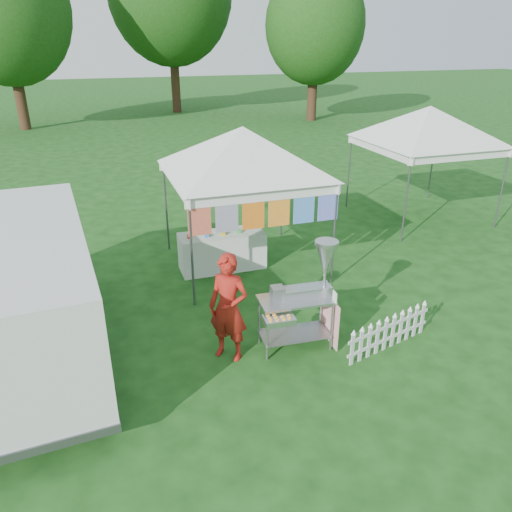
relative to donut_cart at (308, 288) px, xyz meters
name	(u,v)px	position (x,y,z in m)	size (l,w,h in m)	color
ground	(309,351)	(-0.01, -0.18, -1.05)	(120.00, 120.00, 0.00)	#163F12
canopy_main	(243,127)	(-0.01, 3.32, 1.94)	(4.24, 4.24, 3.45)	#59595E
canopy_right	(431,106)	(5.49, 4.82, 1.94)	(4.24, 4.24, 3.45)	#59595E
tree_left	(4,10)	(-6.01, 23.82, 4.79)	(6.40, 6.40, 9.53)	#331E12
tree_right	(315,25)	(9.99, 21.82, 4.13)	(5.60, 5.60, 8.42)	#331E12
donut_cart	(308,288)	(0.00, 0.00, 0.00)	(1.33, 0.83, 1.78)	gray
vendor	(229,308)	(-1.25, 0.11, -0.18)	(0.63, 0.41, 1.73)	#A11B13
cargo_van	(21,291)	(-4.19, 1.17, 0.07)	(2.35, 5.13, 2.08)	silver
picket_fence	(389,333)	(1.23, -0.50, -0.76)	(1.74, 0.50, 0.56)	silver
display_table	(222,251)	(-0.51, 3.30, -0.65)	(1.80, 0.70, 0.80)	white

